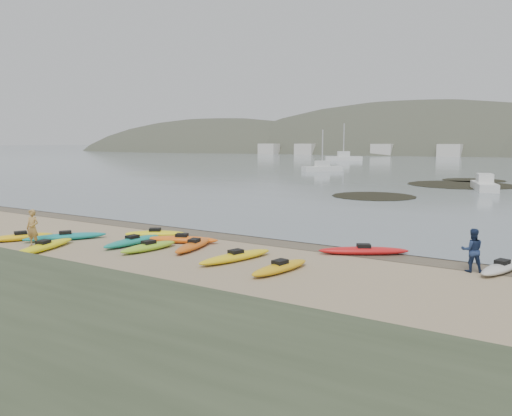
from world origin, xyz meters
The scene contains 7 objects.
ground centered at (0.00, 0.00, 0.00)m, with size 600.00×600.00×0.00m, color tan.
wet_sand centered at (0.00, -0.30, 0.00)m, with size 60.00×60.00×0.00m, color brown.
kayaks centered at (-1.18, -4.22, 0.17)m, with size 22.35×10.32×0.34m.
person_west centered at (-7.57, -7.27, 0.86)m, with size 0.63×0.41×1.72m, color tan.
person_east centered at (10.31, -1.37, 0.81)m, with size 0.79×0.62×1.63m, color navy.
kelp_mats centered at (2.14, 35.91, 0.03)m, with size 13.67×31.29×0.04m.
moored_boats centered at (1.74, 81.41, 0.57)m, with size 84.24×85.45×1.27m.
Camera 1 is at (13.15, -20.90, 4.80)m, focal length 35.00 mm.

